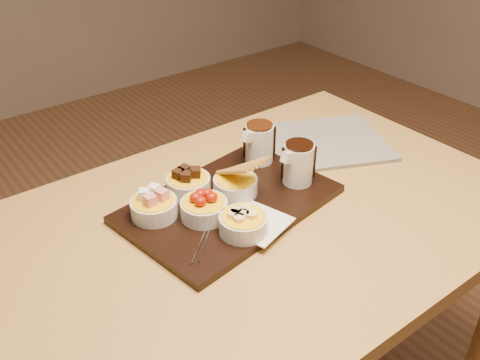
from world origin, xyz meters
TOP-DOWN VIEW (x-y plane):
  - dining_table at (0.00, 0.00)m, footprint 1.20×0.80m
  - serving_board at (-0.04, 0.06)m, footprint 0.50×0.37m
  - napkin at (-0.04, -0.04)m, footprint 0.15×0.15m
  - bowl_marshmallows at (-0.20, 0.11)m, footprint 0.10×0.10m
  - bowl_cake at (-0.09, 0.14)m, footprint 0.10×0.10m
  - bowl_strawberries at (-0.11, 0.04)m, footprint 0.10×0.10m
  - bowl_biscotti at (-0.01, 0.07)m, footprint 0.10×0.10m
  - bowl_bananas at (-0.08, -0.05)m, footprint 0.10×0.10m
  - pitcher_dark_chocolate at (0.14, 0.03)m, footprint 0.08×0.08m
  - pitcher_milk_chocolate at (0.13, 0.16)m, footprint 0.08×0.08m
  - fondue_skewers at (-0.12, 0.02)m, footprint 0.19×0.22m
  - newspaper at (0.34, 0.14)m, footprint 0.41×0.38m

SIDE VIEW (x-z plane):
  - dining_table at x=0.00m, z-range 0.28..1.03m
  - newspaper at x=0.34m, z-range 0.75..0.76m
  - serving_board at x=-0.04m, z-range 0.75..0.77m
  - napkin at x=-0.04m, z-range 0.77..0.77m
  - fondue_skewers at x=-0.12m, z-range 0.77..0.78m
  - bowl_marshmallows at x=-0.20m, z-range 0.77..0.81m
  - bowl_cake at x=-0.09m, z-range 0.77..0.81m
  - bowl_strawberries at x=-0.11m, z-range 0.77..0.81m
  - bowl_biscotti at x=-0.01m, z-range 0.77..0.81m
  - bowl_bananas at x=-0.08m, z-range 0.77..0.81m
  - pitcher_dark_chocolate at x=0.14m, z-range 0.77..0.86m
  - pitcher_milk_chocolate at x=0.13m, z-range 0.77..0.86m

